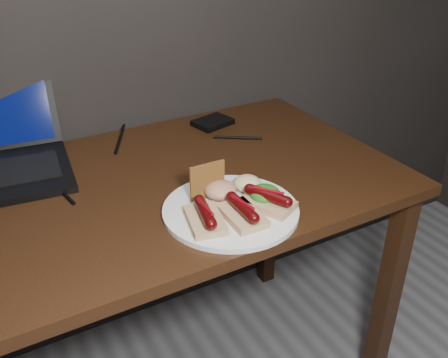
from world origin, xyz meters
TOP-DOWN VIEW (x-y plane):
  - desk at (0.00, 1.38)m, footprint 1.40×0.70m
  - hard_drive at (0.39, 1.63)m, footprint 0.13×0.11m
  - desk_cables at (-0.05, 1.53)m, footprint 0.97×0.44m
  - plate at (0.19, 1.17)m, footprint 0.36×0.36m
  - bread_sausage_left at (0.11, 1.15)m, footprint 0.09×0.13m
  - bread_sausage_center at (0.19, 1.13)m, footprint 0.07×0.12m
  - bread_sausage_right at (0.26, 1.14)m, footprint 0.11×0.13m
  - crispbread at (0.17, 1.24)m, footprint 0.09×0.01m
  - salad_greens at (0.27, 1.16)m, footprint 0.07×0.07m
  - salsa_mound at (0.19, 1.22)m, footprint 0.07×0.07m
  - coleslaw_mound at (0.26, 1.22)m, footprint 0.06×0.06m

SIDE VIEW (x-z plane):
  - desk at x=0.00m, z-range 0.29..1.04m
  - desk_cables at x=-0.05m, z-range 0.75..0.76m
  - plate at x=0.19m, z-range 0.75..0.76m
  - hard_drive at x=0.39m, z-range 0.75..0.77m
  - bread_sausage_left at x=0.11m, z-range 0.76..0.80m
  - bread_sausage_center at x=0.19m, z-range 0.76..0.80m
  - bread_sausage_right at x=0.26m, z-range 0.76..0.80m
  - coleslaw_mound at x=0.26m, z-range 0.76..0.80m
  - salad_greens at x=0.27m, z-range 0.76..0.80m
  - salsa_mound at x=0.19m, z-range 0.76..0.80m
  - crispbread at x=0.17m, z-range 0.76..0.85m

